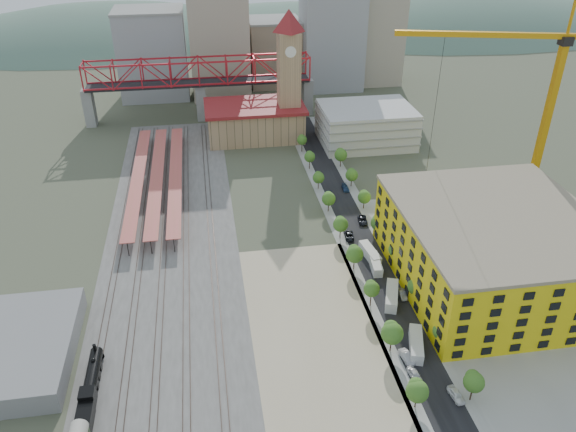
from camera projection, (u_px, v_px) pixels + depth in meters
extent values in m
plane|color=#474C38|center=(306.00, 251.00, 151.11)|extent=(400.00, 400.00, 0.00)
cube|color=#605E59|center=(172.00, 228.00, 161.14)|extent=(36.00, 165.00, 0.06)
cube|color=tan|center=(315.00, 331.00, 123.72)|extent=(28.00, 67.00, 0.06)
cube|color=black|center=(350.00, 218.00, 166.04)|extent=(12.00, 170.00, 0.06)
cube|color=gray|center=(332.00, 220.00, 165.30)|extent=(3.00, 170.00, 0.04)
cube|color=gray|center=(368.00, 217.00, 166.78)|extent=(3.00, 170.00, 0.04)
cube|color=gray|center=(498.00, 279.00, 140.13)|extent=(50.00, 90.00, 0.06)
cube|color=#382B23|center=(119.00, 232.00, 159.10)|extent=(0.12, 160.00, 0.18)
cube|color=#382B23|center=(125.00, 232.00, 159.29)|extent=(0.12, 160.00, 0.18)
cube|color=#382B23|center=(141.00, 230.00, 159.91)|extent=(0.12, 160.00, 0.18)
cube|color=#382B23|center=(146.00, 230.00, 160.10)|extent=(0.12, 160.00, 0.18)
cube|color=#382B23|center=(162.00, 229.00, 160.72)|extent=(0.12, 160.00, 0.18)
cube|color=#382B23|center=(168.00, 228.00, 160.91)|extent=(0.12, 160.00, 0.18)
cube|color=#382B23|center=(184.00, 227.00, 161.53)|extent=(0.12, 160.00, 0.18)
cube|color=#382B23|center=(189.00, 226.00, 161.72)|extent=(0.12, 160.00, 0.18)
cube|color=#382B23|center=(208.00, 225.00, 162.47)|extent=(0.12, 160.00, 0.18)
cube|color=#382B23|center=(213.00, 224.00, 162.67)|extent=(0.12, 160.00, 0.18)
cube|color=#C84D4E|center=(138.00, 176.00, 181.08)|extent=(4.00, 80.00, 0.25)
cylinder|color=black|center=(139.00, 182.00, 182.09)|extent=(0.24, 0.24, 4.00)
cube|color=#C84D4E|center=(157.00, 175.00, 181.89)|extent=(4.00, 80.00, 0.25)
cylinder|color=black|center=(158.00, 181.00, 182.90)|extent=(0.24, 0.24, 4.00)
cube|color=#C84D4E|center=(176.00, 174.00, 182.70)|extent=(4.00, 80.00, 0.25)
cylinder|color=black|center=(176.00, 179.00, 183.71)|extent=(0.24, 0.24, 4.00)
cube|color=tan|center=(255.00, 122.00, 217.27)|extent=(36.00, 22.00, 12.00)
cube|color=maroon|center=(254.00, 106.00, 213.98)|extent=(38.00, 24.00, 1.20)
cube|color=tan|center=(289.00, 87.00, 210.24)|extent=(8.00, 8.00, 40.00)
pyramid|color=maroon|center=(289.00, 9.00, 196.07)|extent=(12.00, 12.00, 8.00)
cylinder|color=white|center=(291.00, 52.00, 199.66)|extent=(4.00, 0.30, 4.00)
cube|color=silver|center=(366.00, 125.00, 212.07)|extent=(34.00, 26.00, 14.00)
cube|color=gray|center=(89.00, 108.00, 227.33)|extent=(4.00, 6.00, 15.00)
cube|color=gray|center=(307.00, 97.00, 239.48)|extent=(4.00, 6.00, 15.00)
cube|color=gray|center=(201.00, 102.00, 233.40)|extent=(4.00, 6.00, 15.00)
cube|color=black|center=(200.00, 83.00, 229.36)|extent=(90.00, 9.00, 1.00)
cube|color=yellow|center=(493.00, 250.00, 135.19)|extent=(44.00, 50.00, 18.00)
cube|color=gray|center=(501.00, 217.00, 130.44)|extent=(44.60, 50.60, 0.80)
cube|color=gray|center=(18.00, 349.00, 115.37)|extent=(22.00, 32.00, 5.00)
cube|color=#9EA0A3|center=(153.00, 55.00, 254.70)|extent=(30.00, 25.00, 38.00)
cube|color=#B2A58C|center=(219.00, 39.00, 250.95)|extent=(26.00, 22.00, 52.00)
cube|color=gray|center=(274.00, 53.00, 272.94)|extent=(24.00, 24.00, 30.00)
cube|color=#9EA0A3|center=(332.00, 24.00, 260.35)|extent=(28.00, 22.00, 60.00)
cube|color=#B2A58C|center=(378.00, 37.00, 271.90)|extent=(22.00, 20.00, 44.00)
cube|color=brown|center=(244.00, 53.00, 280.59)|extent=(20.00, 20.00, 26.00)
ellipsoid|color=#4C6B59|center=(126.00, 138.00, 396.22)|extent=(396.00, 216.00, 180.00)
ellipsoid|color=#4C6B59|center=(293.00, 158.00, 424.57)|extent=(484.00, 264.00, 220.00)
ellipsoid|color=#4C6B59|center=(447.00, 121.00, 429.64)|extent=(418.00, 228.00, 190.00)
cylinder|color=black|center=(93.00, 372.00, 109.99)|extent=(2.50, 12.01, 2.50)
cube|color=black|center=(88.00, 397.00, 104.35)|extent=(2.80, 3.00, 3.20)
cylinder|color=black|center=(95.00, 348.00, 113.35)|extent=(0.70, 0.70, 1.60)
sphere|color=black|center=(93.00, 360.00, 111.04)|extent=(1.00, 1.00, 1.00)
cone|color=black|center=(99.00, 354.00, 116.55)|extent=(2.60, 1.60, 2.60)
cube|color=black|center=(85.00, 419.00, 100.81)|extent=(2.80, 6.01, 2.80)
cube|color=orange|center=(542.00, 139.00, 153.59)|extent=(1.79, 1.79, 50.35)
cube|color=black|center=(566.00, 41.00, 140.29)|extent=(2.80, 2.80, 2.24)
cube|color=orange|center=(480.00, 34.00, 141.33)|extent=(41.57, 11.61, 1.34)
cube|color=orange|center=(571.00, 17.00, 137.46)|extent=(0.56, 0.56, 8.95)
cube|color=silver|center=(416.00, 344.00, 118.28)|extent=(5.46, 10.22, 2.71)
cube|color=silver|center=(392.00, 296.00, 132.24)|extent=(6.01, 10.51, 2.79)
cube|color=silver|center=(375.00, 264.00, 143.75)|extent=(3.23, 9.09, 2.44)
cube|color=silver|center=(370.00, 253.00, 147.78)|extent=(3.75, 9.75, 2.60)
imported|color=silver|center=(415.00, 375.00, 111.65)|extent=(2.40, 4.68, 1.52)
imported|color=#A7A7AC|center=(406.00, 357.00, 115.83)|extent=(2.32, 4.91, 1.56)
imported|color=black|center=(349.00, 236.00, 156.14)|extent=(3.06, 5.42, 1.43)
imported|color=#1A224C|center=(331.00, 196.00, 176.28)|extent=(2.09, 5.01, 1.45)
imported|color=white|center=(456.00, 395.00, 107.19)|extent=(2.46, 4.82, 1.57)
imported|color=gray|center=(402.00, 294.00, 133.80)|extent=(1.73, 4.41, 1.43)
imported|color=black|center=(363.00, 220.00, 163.54)|extent=(3.12, 5.59, 1.48)
imported|color=navy|center=(345.00, 188.00, 181.22)|extent=(2.10, 4.82, 1.38)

